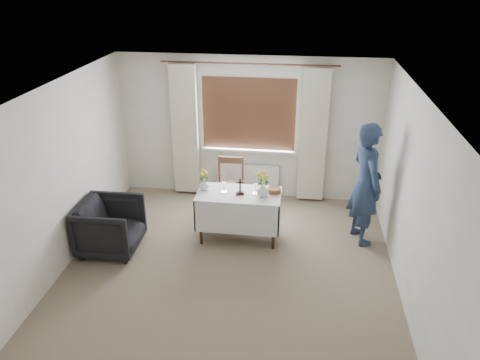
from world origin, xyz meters
name	(u,v)px	position (x,y,z in m)	size (l,w,h in m)	color
ground	(227,276)	(0.00, 0.00, 0.00)	(5.00, 5.00, 0.00)	#806958
altar_table	(239,216)	(0.03, 1.00, 0.38)	(1.24, 0.64, 0.76)	white
wooden_chair	(229,189)	(-0.22, 1.67, 0.49)	(0.45, 0.45, 0.99)	#58311E
armchair	(110,226)	(-1.77, 0.44, 0.39)	(0.83, 0.85, 0.77)	black
person	(366,184)	(1.86, 1.21, 0.93)	(0.68, 0.45, 1.86)	navy
radiator	(248,181)	(0.00, 2.42, 0.30)	(1.10, 0.10, 0.60)	silver
wooden_cross	(240,186)	(0.05, 0.97, 0.89)	(0.12, 0.09, 0.26)	black
candlestick_left	(224,182)	(-0.19, 1.00, 0.92)	(0.09, 0.09, 0.32)	white
candlestick_right	(255,184)	(0.27, 1.02, 0.93)	(0.09, 0.09, 0.33)	white
flower_vase_left	(204,184)	(-0.50, 1.06, 0.84)	(0.16, 0.16, 0.17)	silver
flower_vase_right	(263,190)	(0.38, 0.96, 0.86)	(0.19, 0.19, 0.19)	silver
wicker_basket	(274,190)	(0.54, 1.09, 0.80)	(0.19, 0.19, 0.07)	brown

